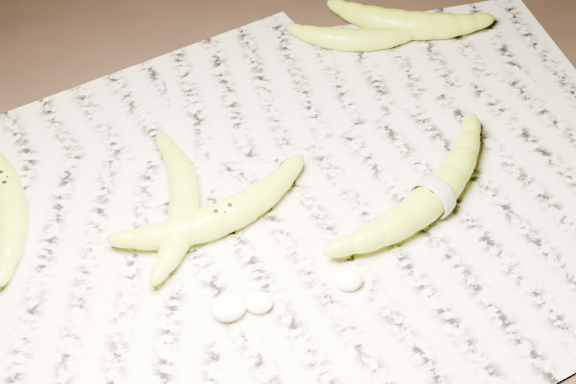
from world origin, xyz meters
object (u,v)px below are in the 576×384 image
object	(u,v)px
banana_taped	(433,195)
banana_left_b	(184,201)
banana_center	(223,215)
banana_upper_b	(408,22)
banana_left_a	(4,187)
banana_upper_a	(356,38)

from	to	relation	value
banana_taped	banana_left_b	bearing A→B (deg)	133.43
banana_center	banana_upper_b	xyz separation A→B (m)	(0.33, 0.27, 0.00)
banana_left_a	banana_center	xyz separation A→B (m)	(0.23, -0.11, -0.00)
banana_upper_b	banana_left_a	bearing A→B (deg)	-138.28
banana_left_b	banana_upper_b	bearing A→B (deg)	-44.76
banana_center	banana_upper_b	bearing A→B (deg)	25.19
banana_left_b	banana_upper_b	xyz separation A→B (m)	(0.37, 0.24, 0.00)
banana_left_b	banana_upper_b	world-z (taller)	banana_upper_b
banana_left_a	banana_center	world-z (taller)	same
banana_left_b	banana_upper_a	size ratio (longest dim) A/B	1.13
banana_left_a	banana_center	distance (m)	0.26
banana_center	banana_taped	size ratio (longest dim) A/B	0.85
banana_taped	banana_upper_a	xyz separation A→B (m)	(0.01, 0.30, -0.00)
banana_left_a	banana_taped	bearing A→B (deg)	-118.55
banana_left_a	banana_taped	world-z (taller)	banana_taped
banana_left_b	banana_upper_b	size ratio (longest dim) A/B	0.95
banana_taped	banana_upper_b	world-z (taller)	banana_taped
banana_upper_a	banana_taped	bearing A→B (deg)	-75.45
banana_center	banana_taped	world-z (taller)	banana_taped
banana_upper_b	banana_left_b	bearing A→B (deg)	-121.28
banana_center	banana_upper_a	xyz separation A→B (m)	(0.25, 0.27, -0.00)
banana_left_a	banana_left_b	bearing A→B (deg)	-122.25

